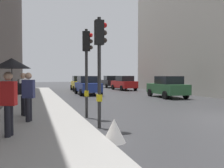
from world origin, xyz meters
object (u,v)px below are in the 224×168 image
at_px(car_blue_van, 88,85).
at_px(pedestrian_with_black_backpack, 23,92).
at_px(traffic_light_near_right, 87,57).
at_px(car_green_estate, 167,87).
at_px(pedestrian_with_grey_backpack, 27,94).
at_px(warning_sign_triangle, 114,131).
at_px(car_red_sedan, 124,83).
at_px(car_yellow_taxi, 80,83).
at_px(car_dark_suv, 110,82).
at_px(traffic_light_near_left, 100,52).
at_px(pedestrian_with_umbrella, 11,75).

xyz_separation_m(car_blue_van, pedestrian_with_black_backpack, (-5.26, -11.87, 0.29)).
bearing_deg(traffic_light_near_right, car_green_estate, 41.43).
height_order(car_green_estate, pedestrian_with_grey_backpack, pedestrian_with_grey_backpack).
height_order(traffic_light_near_right, warning_sign_triangle, traffic_light_near_right).
distance_m(car_red_sedan, warning_sign_triangle, 23.26).
distance_m(traffic_light_near_right, car_blue_van, 12.61).
distance_m(car_yellow_taxi, warning_sign_triangle, 22.52).
bearing_deg(warning_sign_triangle, pedestrian_with_grey_backpack, 127.26).
bearing_deg(car_yellow_taxi, car_blue_van, -93.59).
xyz_separation_m(car_dark_suv, car_blue_van, (-5.96, -11.98, 0.00)).
xyz_separation_m(traffic_light_near_left, car_red_sedan, (8.36, 19.79, -1.75)).
distance_m(car_red_sedan, car_green_estate, 10.36).
bearing_deg(traffic_light_near_left, pedestrian_with_umbrella, -160.66).
xyz_separation_m(car_yellow_taxi, warning_sign_triangle, (-3.12, -22.29, -0.55)).
bearing_deg(car_red_sedan, warning_sign_triangle, -111.33).
xyz_separation_m(traffic_light_near_right, car_green_estate, (8.27, 7.30, -1.75)).
xyz_separation_m(traffic_light_near_right, car_red_sedan, (8.36, 17.66, -1.75)).
xyz_separation_m(car_red_sedan, warning_sign_triangle, (-8.46, -21.66, -0.55)).
xyz_separation_m(car_green_estate, pedestrian_with_grey_backpack, (-10.67, -8.27, 0.29)).
bearing_deg(traffic_light_near_left, warning_sign_triangle, -93.13).
bearing_deg(car_red_sedan, car_green_estate, -90.51).
relative_size(traffic_light_near_left, pedestrian_with_umbrella, 1.78).
bearing_deg(car_red_sedan, pedestrian_with_grey_backpack, -120.01).
height_order(traffic_light_near_left, pedestrian_with_black_backpack, traffic_light_near_left).
distance_m(traffic_light_near_right, pedestrian_with_grey_backpack, 2.98).
xyz_separation_m(traffic_light_near_right, warning_sign_triangle, (-0.10, -4.01, -2.30)).
bearing_deg(car_dark_suv, car_green_estate, -91.11).
bearing_deg(warning_sign_triangle, car_yellow_taxi, 82.03).
bearing_deg(car_green_estate, pedestrian_with_grey_backpack, -142.21).
height_order(car_red_sedan, car_yellow_taxi, same).
height_order(car_dark_suv, car_green_estate, same).
bearing_deg(car_dark_suv, car_red_sedan, -92.07).
xyz_separation_m(traffic_light_near_left, pedestrian_with_black_backpack, (-2.63, 2.47, -1.47)).
bearing_deg(car_yellow_taxi, traffic_light_near_left, -98.40).
height_order(traffic_light_near_right, car_blue_van, traffic_light_near_right).
bearing_deg(traffic_light_near_right, pedestrian_with_grey_backpack, -157.87).
relative_size(car_green_estate, pedestrian_with_grey_backpack, 2.40).
height_order(traffic_light_near_left, traffic_light_near_right, traffic_light_near_left).
bearing_deg(pedestrian_with_black_backpack, car_yellow_taxi, 72.55).
bearing_deg(pedestrian_with_umbrella, car_dark_suv, 67.40).
height_order(car_green_estate, warning_sign_triangle, car_green_estate).
height_order(car_green_estate, pedestrian_with_umbrella, pedestrian_with_umbrella).
height_order(traffic_light_near_right, car_green_estate, traffic_light_near_right).
bearing_deg(pedestrian_with_umbrella, car_red_sedan, 61.82).
bearing_deg(car_green_estate, traffic_light_near_right, -138.57).
xyz_separation_m(car_red_sedan, pedestrian_with_grey_backpack, (-10.76, -18.63, 0.29)).
height_order(traffic_light_near_right, car_yellow_taxi, traffic_light_near_right).
distance_m(car_red_sedan, pedestrian_with_grey_backpack, 21.52).
bearing_deg(car_blue_van, pedestrian_with_black_backpack, -113.91).
bearing_deg(traffic_light_near_right, car_red_sedan, 64.66).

